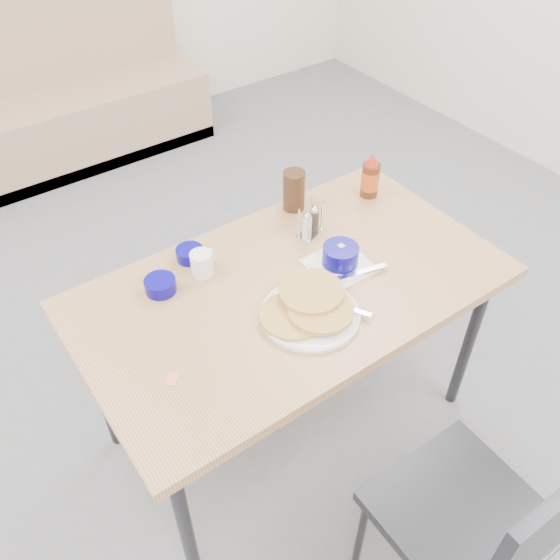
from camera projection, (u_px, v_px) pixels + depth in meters
ground at (327, 462)px, 2.30m from camera, size 6.00×6.00×0.00m
booth_bench at (53, 108)px, 3.73m from camera, size 1.90×0.56×1.22m
dining_table at (291, 298)px, 1.98m from camera, size 1.40×0.80×0.76m
diner_chair at (492, 523)px, 1.56m from camera, size 0.44×0.44×0.96m
pancake_plate at (309, 310)px, 1.82m from camera, size 0.31×0.31×0.05m
coffee_mug at (202, 263)px, 1.95m from camera, size 0.11×0.07×0.08m
grits_setting at (340, 258)px, 1.98m from camera, size 0.22×0.21×0.08m
creamer_bowl at (160, 285)px, 1.90m from camera, size 0.10×0.10×0.05m
butter_bowl at (190, 254)px, 2.02m from camera, size 0.09×0.09×0.04m
amber_tumbler at (294, 190)px, 2.20m from camera, size 0.11×0.11×0.16m
condiment_caddy at (310, 224)px, 2.11m from camera, size 0.11×0.09×0.12m
syrup_bottle at (370, 178)px, 2.26m from camera, size 0.07×0.07×0.18m
sugar_wrapper at (172, 379)px, 1.65m from camera, size 0.05×0.05×0.00m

